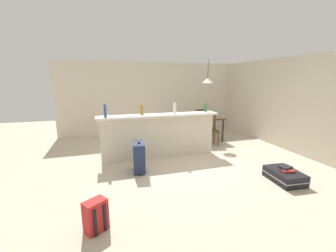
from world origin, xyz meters
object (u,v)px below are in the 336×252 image
bottle_white (175,108)px  book_stack (287,169)px  bottle_blue (105,111)px  dining_chair_near_partition (210,128)px  bottle_green (206,107)px  pendant_lamp (208,81)px  backpack_red (95,216)px  dining_table (204,120)px  dining_chair_far_side (199,121)px  suitcase_flat_black (284,176)px  suitcase_upright_navy (139,157)px  bottle_amber (142,110)px

bottle_white → book_stack: bearing=-50.6°
bottle_blue → dining_chair_near_partition: bearing=12.7°
bottle_green → pendant_lamp: bearing=61.7°
backpack_red → book_stack: 3.46m
bottle_green → dining_chair_near_partition: bottle_green is taller
dining_table → pendant_lamp: pendant_lamp is taller
bottle_white → dining_table: 1.86m
dining_chair_far_side → suitcase_flat_black: size_ratio=1.09×
dining_chair_near_partition → suitcase_upright_navy: size_ratio=1.39×
dining_table → dining_chair_near_partition: size_ratio=1.18×
bottle_green → suitcase_upright_navy: (-1.90, -0.83, -0.87)m
bottle_blue → book_stack: size_ratio=1.05×
bottle_blue → dining_chair_far_side: size_ratio=0.31×
suitcase_flat_black → book_stack: size_ratio=3.07×
bottle_amber → bottle_green: bearing=0.2°
bottle_blue → bottle_green: bottle_blue is taller
suitcase_upright_navy → bottle_green: bearing=23.5°
bottle_white → pendant_lamp: 1.86m
dining_chair_far_side → book_stack: (0.15, -3.65, -0.26)m
suitcase_flat_black → book_stack: (0.02, -0.02, 0.15)m
dining_table → suitcase_upright_navy: (-2.36, -1.83, -0.32)m
pendant_lamp → dining_chair_far_side: bearing=85.6°
dining_table → suitcase_flat_black: 3.12m
bottle_blue → dining_table: (2.99, 1.16, -0.58)m
dining_table → dining_chair_far_side: size_ratio=1.18×
dining_chair_near_partition → suitcase_upright_navy: (-2.34, -1.34, -0.19)m
backpack_red → suitcase_flat_black: bearing=6.8°
dining_table → dining_chair_near_partition: bearing=-93.0°
backpack_red → book_stack: (3.43, 0.39, 0.06)m
bottle_green → book_stack: bearing=-71.5°
dining_chair_near_partition → bottle_green: bearing=-130.5°
bottle_amber → suitcase_upright_navy: (-0.22, -0.82, -0.87)m
bottle_amber → suitcase_flat_black: size_ratio=0.28×
bottle_white → backpack_red: (-1.84, -2.34, -1.02)m
bottle_blue → book_stack: bearing=-30.8°
dining_chair_near_partition → dining_chair_far_side: 1.06m
bottle_white → pendant_lamp: bearing=37.1°
dining_chair_far_side → suitcase_flat_black: bearing=-87.8°
backpack_red → dining_chair_far_side: bearing=50.9°
dining_chair_far_side → dining_table: bearing=-98.4°
suitcase_flat_black → suitcase_upright_navy: bearing=154.4°
bottle_green → dining_table: size_ratio=0.21×
bottle_blue → book_stack: 3.88m
suitcase_upright_navy → dining_chair_far_side: bearing=44.4°
bottle_blue → backpack_red: bearing=-95.2°
dining_chair_near_partition → bottle_white: bearing=-154.1°
bottle_blue → suitcase_flat_black: bearing=-30.7°
bottle_green → suitcase_flat_black: bottle_green is taller
dining_table → suitcase_upright_navy: dining_table is taller
bottle_amber → dining_table: size_ratio=0.21×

